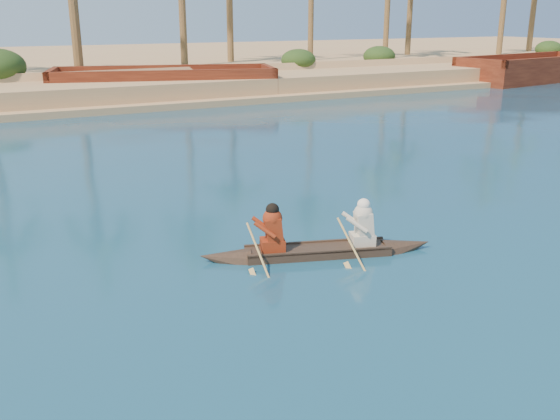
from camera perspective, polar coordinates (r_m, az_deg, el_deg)
sandy_embankment at (r=59.36m, az=-14.02°, el=12.64°), size 150.00×51.00×1.50m
shrub_cluster at (r=44.60m, az=-9.02°, el=12.39°), size 100.00×6.00×2.40m
canoe at (r=13.36m, az=3.48°, el=-3.07°), size 5.03×2.21×1.40m
barge_mid at (r=39.55m, az=-10.53°, el=11.08°), size 14.06×8.01×2.22m
barge_right at (r=53.70m, az=22.08°, el=11.75°), size 14.30×6.48×2.30m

